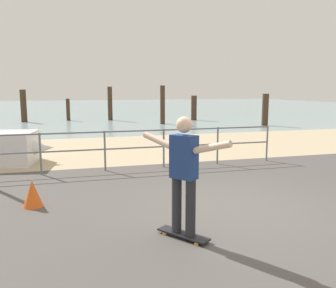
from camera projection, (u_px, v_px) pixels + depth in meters
ground_plane at (262, 232)px, 5.29m from camera, size 24.00×10.00×0.04m
beach_strip at (146, 147)px, 12.89m from camera, size 24.00×6.00×0.04m
sea_surface at (92, 108)px, 39.50m from camera, size 72.00×50.00×0.04m
railing_fence at (73, 146)px, 8.85m from camera, size 10.91×0.05×1.05m
skateboard at (183, 235)px, 5.04m from camera, size 0.63×0.77×0.08m
skateboarder at (184, 169)px, 4.89m from camera, size 0.91×1.23×1.65m
groyne_post_0 at (24, 106)px, 22.35m from camera, size 0.37×0.37×2.04m
groyne_post_1 at (68, 110)px, 23.37m from camera, size 0.24×0.24×1.44m
groyne_post_2 at (110, 104)px, 23.54m from camera, size 0.30×0.30×2.22m
groyne_post_3 at (163, 105)px, 21.04m from camera, size 0.28×0.28×2.28m
groyne_post_4 at (194, 108)px, 23.68m from camera, size 0.37×0.37×1.64m
groyne_post_5 at (265, 110)px, 20.20m from camera, size 0.36×0.36×1.81m
traffic_cone at (33, 194)px, 6.34m from camera, size 0.36×0.36×0.50m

